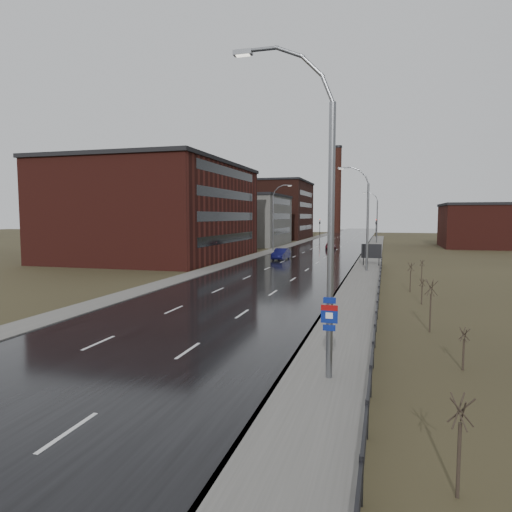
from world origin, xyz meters
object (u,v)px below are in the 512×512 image
Objects in this scene: billboard at (371,252)px; car_far at (331,245)px; streetlight_main at (322,216)px; car_near at (281,254)px.

billboard is 0.65× the size of car_far.
streetlight_main is at bearing 95.56° from car_far.
streetlight_main is 67.57m from car_far.
streetlight_main is 39.74m from billboard.
streetlight_main is 46.75m from car_near.
billboard is at bearing 105.48° from car_far.
billboard reaches higher than car_far.
billboard reaches higher than car_near.
car_far is at bearing 106.18° from billboard.
car_near is 22.40m from car_far.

